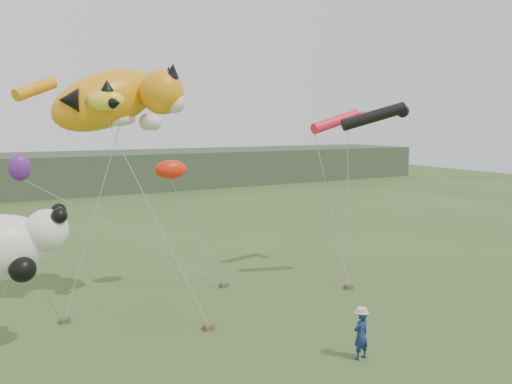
% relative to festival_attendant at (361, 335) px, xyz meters
% --- Properties ---
extents(ground, '(120.00, 120.00, 0.00)m').
position_rel_festival_attendant_xyz_m(ground, '(-2.33, 0.30, -0.76)').
color(ground, '#385123').
rests_on(ground, ground).
extents(headland, '(90.00, 13.00, 4.00)m').
position_rel_festival_attendant_xyz_m(headland, '(-5.44, 44.98, 1.17)').
color(headland, '#2D3D28').
rests_on(headland, ground).
extents(festival_attendant, '(0.58, 0.40, 1.51)m').
position_rel_festival_attendant_xyz_m(festival_attendant, '(0.00, 0.00, 0.00)').
color(festival_attendant, navy).
rests_on(festival_attendant, ground).
extents(sandbag_anchors, '(14.94, 5.04, 0.18)m').
position_rel_festival_attendant_xyz_m(sandbag_anchors, '(-3.60, 5.68, -0.67)').
color(sandbag_anchors, brown).
rests_on(sandbag_anchors, ground).
extents(cat_kite, '(5.90, 3.42, 3.32)m').
position_rel_festival_attendant_xyz_m(cat_kite, '(-5.01, 8.03, 7.26)').
color(cat_kite, orange).
rests_on(cat_kite, ground).
extents(fish_kite, '(2.32, 1.54, 1.15)m').
position_rel_festival_attendant_xyz_m(fish_kite, '(-6.18, 7.14, 7.16)').
color(fish_kite, yellow).
rests_on(fish_kite, ground).
extents(tube_kites, '(2.96, 3.65, 1.42)m').
position_rel_festival_attendant_xyz_m(tube_kites, '(5.35, 6.54, 6.60)').
color(tube_kites, black).
rests_on(tube_kites, ground).
extents(panda_kite, '(3.39, 2.19, 2.10)m').
position_rel_festival_attendant_xyz_m(panda_kite, '(-9.18, 5.08, 2.79)').
color(panda_kite, white).
rests_on(panda_kite, ground).
extents(misc_kites, '(6.50, 5.68, 1.18)m').
position_rel_festival_attendant_xyz_m(misc_kites, '(-5.31, 11.04, 4.43)').
color(misc_kites, red).
rests_on(misc_kites, ground).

